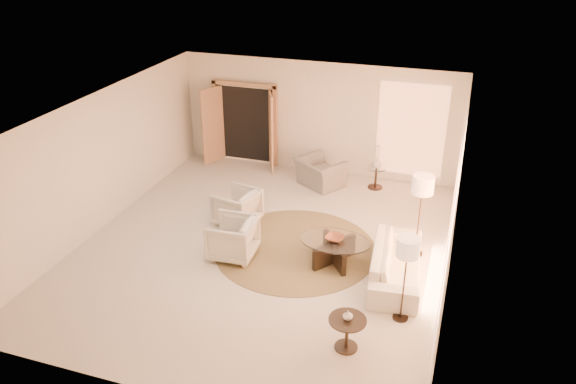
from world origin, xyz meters
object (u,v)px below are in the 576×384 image
(coffee_table, at_px, (334,248))
(side_table, at_px, (376,175))
(accent_chair, at_px, (320,168))
(end_table, at_px, (347,328))
(sofa, at_px, (396,263))
(end_vase, at_px, (348,315))
(floor_lamp_far, at_px, (408,251))
(side_vase, at_px, (377,163))
(armchair_left, at_px, (237,205))
(floor_lamp_near, at_px, (423,188))
(armchair_right, at_px, (232,236))
(bowl, at_px, (335,238))

(coffee_table, xyz_separation_m, side_table, (0.16, 3.48, 0.02))
(accent_chair, relative_size, end_table, 1.80)
(sofa, xyz_separation_m, end_vase, (-0.43, -2.08, 0.30))
(floor_lamp_far, height_order, end_vase, floor_lamp_far)
(floor_lamp_far, bearing_deg, side_table, 104.94)
(side_vase, bearing_deg, accent_chair, -167.82)
(sofa, distance_m, armchair_left, 3.65)
(armchair_left, relative_size, floor_lamp_near, 0.51)
(armchair_right, bearing_deg, coffee_table, 98.13)
(end_table, relative_size, floor_lamp_near, 0.34)
(sofa, bearing_deg, bowl, 77.94)
(armchair_left, bearing_deg, accent_chair, 165.42)
(bowl, bearing_deg, armchair_left, 160.00)
(sofa, bearing_deg, floor_lamp_near, -20.53)
(coffee_table, distance_m, end_vase, 2.36)
(armchair_left, bearing_deg, side_vase, 148.75)
(floor_lamp_far, distance_m, end_vase, 1.36)
(end_table, bearing_deg, end_vase, 0.00)
(armchair_right, bearing_deg, end_vase, 52.12)
(end_table, xyz_separation_m, floor_lamp_near, (0.69, 3.00, 1.05))
(end_vase, bearing_deg, floor_lamp_near, 77.08)
(sofa, xyz_separation_m, end_table, (-0.43, -2.08, 0.05))
(armchair_right, height_order, floor_lamp_far, floor_lamp_far)
(armchair_left, xyz_separation_m, side_vase, (2.50, 2.63, 0.24))
(coffee_table, distance_m, end_table, 2.34)
(accent_chair, height_order, coffee_table, accent_chair)
(end_table, relative_size, side_table, 1.07)
(floor_lamp_far, bearing_deg, sofa, 102.80)
(end_table, relative_size, floor_lamp_far, 0.38)
(armchair_left, height_order, side_vase, armchair_left)
(side_table, relative_size, end_vase, 3.45)
(side_table, distance_m, floor_lamp_near, 3.18)
(accent_chair, height_order, floor_lamp_near, floor_lamp_near)
(coffee_table, xyz_separation_m, bowl, (0.00, 0.00, 0.22))
(armchair_right, relative_size, accent_chair, 0.84)
(accent_chair, xyz_separation_m, end_table, (1.89, -5.42, -0.08))
(armchair_left, xyz_separation_m, end_table, (3.07, -3.07, -0.05))
(side_table, bearing_deg, floor_lamp_far, -75.06)
(floor_lamp_near, xyz_separation_m, bowl, (-1.43, -0.78, -0.89))
(end_table, bearing_deg, armchair_left, 135.02)
(armchair_left, height_order, end_vase, armchair_left)
(accent_chair, distance_m, side_vase, 1.35)
(floor_lamp_far, xyz_separation_m, side_vase, (-1.26, 4.74, -0.63))
(accent_chair, relative_size, floor_lamp_near, 0.62)
(accent_chair, xyz_separation_m, floor_lamp_far, (2.57, -4.46, 0.84))
(armchair_right, relative_size, end_vase, 5.56)
(bowl, bearing_deg, end_vase, -71.57)
(coffee_table, height_order, end_table, end_table)
(end_vase, bearing_deg, coffee_table, 108.43)
(floor_lamp_far, bearing_deg, floor_lamp_near, 90.00)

